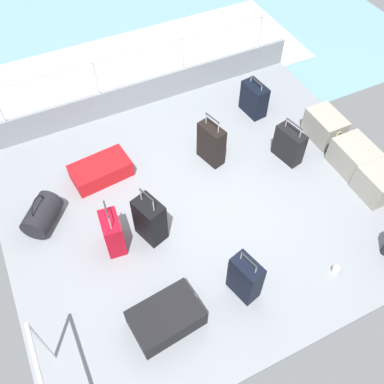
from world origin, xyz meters
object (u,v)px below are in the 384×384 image
object	(u,v)px
cargo_crate_2	(379,183)
suitcase_2	(113,233)
cargo_crate_0	(325,126)
paper_cup	(335,270)
cargo_crate_1	(354,157)
suitcase_3	(289,145)
suitcase_0	(166,318)
suitcase_6	(211,144)
suitcase_4	(150,220)
duffel_bag	(42,215)
suitcase_5	(101,170)
suitcase_7	(245,278)
suitcase_1	(254,99)

from	to	relation	value
cargo_crate_2	suitcase_2	xyz separation A→B (m)	(-0.75, -3.43, 0.07)
cargo_crate_0	paper_cup	world-z (taller)	cargo_crate_0
cargo_crate_1	suitcase_2	bearing A→B (deg)	-93.91
suitcase_2	suitcase_3	size ratio (longest dim) A/B	1.15
suitcase_0	suitcase_6	world-z (taller)	suitcase_6
cargo_crate_1	suitcase_3	size ratio (longest dim) A/B	0.93
cargo_crate_0	suitcase_3	size ratio (longest dim) A/B	0.92
cargo_crate_1	suitcase_3	xyz separation A→B (m)	(-0.55, -0.72, 0.06)
cargo_crate_0	suitcase_4	distance (m)	3.03
suitcase_2	duffel_bag	xyz separation A→B (m)	(-0.70, -0.70, -0.09)
suitcase_3	duffel_bag	distance (m)	3.44
suitcase_4	suitcase_6	distance (m)	1.50
suitcase_5	suitcase_6	bearing A→B (deg)	76.44
cargo_crate_0	suitcase_3	bearing A→B (deg)	-80.41
cargo_crate_1	suitcase_6	distance (m)	1.99
cargo_crate_1	paper_cup	size ratio (longest dim) A/B	6.13
cargo_crate_1	cargo_crate_2	world-z (taller)	cargo_crate_1
suitcase_7	paper_cup	xyz separation A→B (m)	(0.28, 1.09, -0.25)
suitcase_1	paper_cup	bearing A→B (deg)	-11.58
cargo_crate_2	suitcase_0	distance (m)	3.29
suitcase_4	suitcase_7	distance (m)	1.33
cargo_crate_2	cargo_crate_0	bearing A→B (deg)	179.39
cargo_crate_1	suitcase_0	size ratio (longest dim) A/B	0.77
suitcase_2	suitcase_5	xyz separation A→B (m)	(-1.13, 0.20, -0.14)
paper_cup	suitcase_0	bearing A→B (deg)	-98.71
duffel_bag	suitcase_0	bearing A→B (deg)	24.79
cargo_crate_2	suitcase_4	distance (m)	3.05
cargo_crate_0	suitcase_4	bearing A→B (deg)	-80.74
suitcase_2	suitcase_3	xyz separation A→B (m)	(-0.31, 2.72, -0.01)
duffel_bag	cargo_crate_0	bearing A→B (deg)	86.27
suitcase_7	suitcase_2	bearing A→B (deg)	-137.47
duffel_bag	suitcase_2	bearing A→B (deg)	44.84
suitcase_1	suitcase_5	xyz separation A→B (m)	(0.24, -2.58, -0.13)
suitcase_3	suitcase_6	xyz separation A→B (m)	(-0.45, -1.00, 0.05)
suitcase_1	suitcase_6	size ratio (longest dim) A/B	0.76
cargo_crate_2	suitcase_2	distance (m)	3.52
cargo_crate_1	suitcase_6	bearing A→B (deg)	-120.13
suitcase_5	duffel_bag	world-z (taller)	duffel_bag
suitcase_3	suitcase_6	bearing A→B (deg)	-114.34
cargo_crate_2	suitcase_5	size ratio (longest dim) A/B	0.62
suitcase_2	suitcase_6	bearing A→B (deg)	113.94
suitcase_4	suitcase_6	world-z (taller)	suitcase_4
suitcase_2	suitcase_6	world-z (taller)	suitcase_6
suitcase_5	duffel_bag	xyz separation A→B (m)	(0.43, -0.90, 0.05)
suitcase_2	paper_cup	size ratio (longest dim) A/B	7.57
suitcase_0	duffel_bag	bearing A→B (deg)	-155.21
suitcase_2	paper_cup	world-z (taller)	suitcase_2
suitcase_3	paper_cup	xyz separation A→B (m)	(1.80, -0.52, -0.21)
suitcase_4	duffel_bag	world-z (taller)	suitcase_4
cargo_crate_1	suitcase_2	world-z (taller)	suitcase_2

